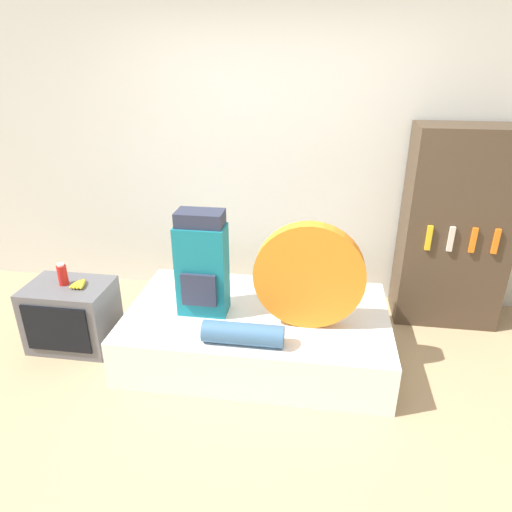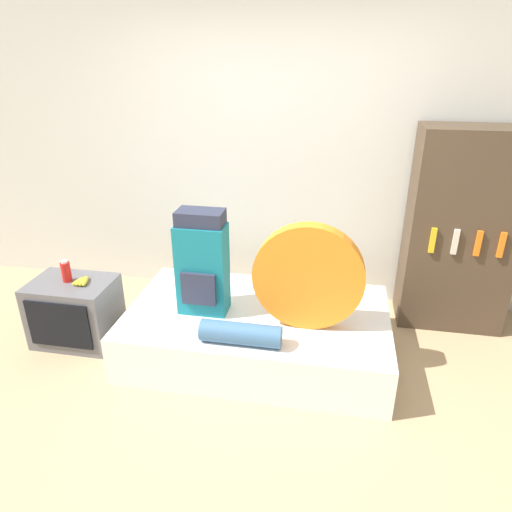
{
  "view_description": "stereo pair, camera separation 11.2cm",
  "coord_description": "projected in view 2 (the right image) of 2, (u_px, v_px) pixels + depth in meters",
  "views": [
    {
      "loc": [
        0.41,
        -2.2,
        2.15
      ],
      "look_at": [
        -0.02,
        0.72,
        0.82
      ],
      "focal_mm": 32.0,
      "sensor_mm": 36.0,
      "label": 1
    },
    {
      "loc": [
        0.52,
        -2.18,
        2.15
      ],
      "look_at": [
        -0.02,
        0.72,
        0.82
      ],
      "focal_mm": 32.0,
      "sensor_mm": 36.0,
      "label": 2
    }
  ],
  "objects": [
    {
      "name": "ground_plane",
      "position": [
        238.0,
        418.0,
        2.93
      ],
      "size": [
        16.0,
        16.0,
        0.0
      ],
      "primitive_type": "plane",
      "color": "tan"
    },
    {
      "name": "wall_back",
      "position": [
        280.0,
        158.0,
        3.97
      ],
      "size": [
        8.0,
        0.05,
        2.6
      ],
      "color": "silver",
      "rests_on": "ground_plane"
    },
    {
      "name": "canister",
      "position": [
        66.0,
        271.0,
        3.5
      ],
      "size": [
        0.07,
        0.07,
        0.17
      ],
      "color": "red",
      "rests_on": "television"
    },
    {
      "name": "bookshelf",
      "position": [
        460.0,
        231.0,
        3.67
      ],
      "size": [
        0.83,
        0.46,
        1.65
      ],
      "color": "#473828",
      "rests_on": "ground_plane"
    },
    {
      "name": "sleeping_roll",
      "position": [
        241.0,
        334.0,
        3.02
      ],
      "size": [
        0.54,
        0.15,
        0.15
      ],
      "color": "#3D668E",
      "rests_on": "bed"
    },
    {
      "name": "bed",
      "position": [
        258.0,
        331.0,
        3.5
      ],
      "size": [
        1.95,
        1.15,
        0.37
      ],
      "color": "white",
      "rests_on": "ground_plane"
    },
    {
      "name": "tent_bag",
      "position": [
        308.0,
        277.0,
        3.09
      ],
      "size": [
        0.76,
        0.11,
        0.76
      ],
      "color": "orange",
      "rests_on": "bed"
    },
    {
      "name": "television",
      "position": [
        75.0,
        311.0,
        3.62
      ],
      "size": [
        0.63,
        0.46,
        0.52
      ],
      "color": "#5B5B60",
      "rests_on": "ground_plane"
    },
    {
      "name": "backpack",
      "position": [
        202.0,
        264.0,
        3.28
      ],
      "size": [
        0.36,
        0.24,
        0.78
      ],
      "color": "#14707F",
      "rests_on": "bed"
    },
    {
      "name": "banana_bunch",
      "position": [
        83.0,
        281.0,
        3.5
      ],
      "size": [
        0.12,
        0.16,
        0.04
      ],
      "color": "yellow",
      "rests_on": "television"
    }
  ]
}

